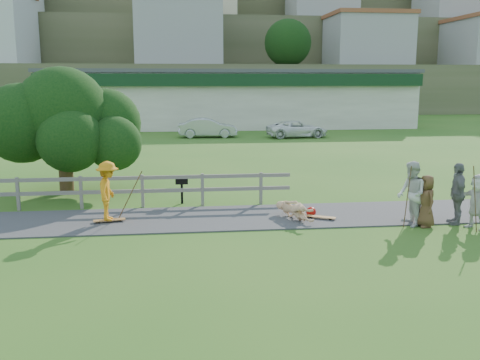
{
  "coord_description": "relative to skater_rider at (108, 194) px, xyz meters",
  "views": [
    {
      "loc": [
        -0.81,
        -14.41,
        4.2
      ],
      "look_at": [
        1.13,
        2.0,
        1.1
      ],
      "focal_mm": 40.0,
      "sensor_mm": 36.0,
      "label": 1
    }
  ],
  "objects": [
    {
      "name": "skater_rider",
      "position": [
        0.0,
        0.0,
        0.0
      ],
      "size": [
        0.69,
        1.16,
        1.76
      ],
      "primitive_type": "imported",
      "rotation": [
        0.0,
        0.0,
        1.54
      ],
      "color": "orange",
      "rests_on": "ground"
    },
    {
      "name": "spectator_b",
      "position": [
        10.2,
        -1.27,
        0.04
      ],
      "size": [
        0.68,
        1.15,
        1.83
      ],
      "primitive_type": "imported",
      "rotation": [
        0.0,
        0.0,
        4.48
      ],
      "color": "slate",
      "rests_on": "ground"
    },
    {
      "name": "fence",
      "position": [
        -1.74,
        1.96,
        -0.16
      ],
      "size": [
        15.05,
        0.1,
        1.1
      ],
      "color": "#69635C",
      "rests_on": "ground"
    },
    {
      "name": "tree",
      "position": [
        -2.15,
        4.8,
        1.13
      ],
      "size": [
        5.55,
        5.55,
        4.03
      ],
      "primitive_type": null,
      "color": "black",
      "rests_on": "ground"
    },
    {
      "name": "car_white",
      "position": [
        10.89,
        22.97,
        -0.26
      ],
      "size": [
        4.65,
        2.5,
        1.24
      ],
      "primitive_type": "imported",
      "rotation": [
        0.0,
        0.0,
        1.67
      ],
      "color": "white",
      "rests_on": "ground"
    },
    {
      "name": "spectator_c",
      "position": [
        9.17,
        -1.45,
        -0.12
      ],
      "size": [
        0.57,
        0.8,
        1.52
      ],
      "primitive_type": "imported",
      "rotation": [
        0.0,
        0.0,
        4.83
      ],
      "color": "brown",
      "rests_on": "ground"
    },
    {
      "name": "helmet",
      "position": [
        6.17,
        0.08,
        -0.73
      ],
      "size": [
        0.31,
        0.31,
        0.31
      ],
      "primitive_type": "sphere",
      "color": "#AE0F08",
      "rests_on": "ground"
    },
    {
      "name": "path",
      "position": [
        2.87,
        0.16,
        -0.86
      ],
      "size": [
        34.0,
        3.0,
        0.04
      ],
      "primitive_type": "cube",
      "color": "#3B3B3D",
      "rests_on": "ground"
    },
    {
      "name": "hillside",
      "position": [
        2.87,
        89.96,
        13.53
      ],
      "size": [
        220.0,
        67.0,
        47.5
      ],
      "color": "#464F2E",
      "rests_on": "ground"
    },
    {
      "name": "car_silver",
      "position": [
        4.31,
        23.82,
        -0.17
      ],
      "size": [
        4.35,
        1.61,
        1.42
      ],
      "primitive_type": "imported",
      "rotation": [
        0.0,
        0.0,
        1.55
      ],
      "color": "#AAACB2",
      "rests_on": "ground"
    },
    {
      "name": "bbq",
      "position": [
        2.18,
        2.35,
        -0.42
      ],
      "size": [
        0.43,
        0.33,
        0.92
      ],
      "primitive_type": null,
      "rotation": [
        0.0,
        0.0,
        -0.02
      ],
      "color": "black",
      "rests_on": "ground"
    },
    {
      "name": "longboard_rider",
      "position": [
        0.0,
        0.0,
        -0.83
      ],
      "size": [
        0.95,
        0.4,
        0.1
      ],
      "primitive_type": null,
      "rotation": [
        0.0,
        0.0,
        0.2
      ],
      "color": "olive",
      "rests_on": "ground"
    },
    {
      "name": "longboard_fallen",
      "position": [
        6.37,
        -0.37,
        -0.83
      ],
      "size": [
        0.88,
        0.62,
        0.1
      ],
      "primitive_type": null,
      "rotation": [
        0.0,
        0.0,
        -0.5
      ],
      "color": "olive",
      "rests_on": "ground"
    },
    {
      "name": "pole_spec_left",
      "position": [
        8.59,
        -1.45,
        0.02
      ],
      "size": [
        0.03,
        0.03,
        1.8
      ],
      "primitive_type": "cylinder",
      "color": "#513720",
      "rests_on": "ground"
    },
    {
      "name": "pole_spec_right",
      "position": [
        10.25,
        -2.14,
        0.07
      ],
      "size": [
        0.03,
        0.03,
        1.9
      ],
      "primitive_type": "cylinder",
      "color": "#513720",
      "rests_on": "ground"
    },
    {
      "name": "skater_fallen",
      "position": [
        5.57,
        -0.27,
        -0.58
      ],
      "size": [
        1.69,
        0.99,
        0.61
      ],
      "primitive_type": "imported",
      "rotation": [
        0.0,
        0.0,
        0.38
      ],
      "color": "tan",
      "rests_on": "ground"
    },
    {
      "name": "pole_rider",
      "position": [
        0.6,
        0.4,
        -0.04
      ],
      "size": [
        0.03,
        0.03,
        1.68
      ],
      "primitive_type": "cylinder",
      "color": "#513720",
      "rests_on": "ground"
    },
    {
      "name": "spectator_a",
      "position": [
        8.77,
        -1.32,
        0.07
      ],
      "size": [
        0.78,
        0.97,
        1.9
      ],
      "primitive_type": "imported",
      "rotation": [
        0.0,
        0.0,
        4.64
      ],
      "color": "silver",
      "rests_on": "ground"
    },
    {
      "name": "ground",
      "position": [
        2.87,
        -1.34,
        -0.88
      ],
      "size": [
        260.0,
        260.0,
        0.0
      ],
      "primitive_type": "plane",
      "color": "#2D601B",
      "rests_on": "ground"
    },
    {
      "name": "strip_mall",
      "position": [
        6.87,
        33.6,
        1.7
      ],
      "size": [
        32.5,
        10.75,
        5.1
      ],
      "color": "beige",
      "rests_on": "ground"
    },
    {
      "name": "spectator_d",
      "position": [
        10.51,
        -1.82,
        -0.09
      ],
      "size": [
        1.11,
        1.52,
        1.59
      ],
      "primitive_type": "imported",
      "rotation": [
        0.0,
        0.0,
        5.21
      ],
      "color": "silver",
      "rests_on": "ground"
    }
  ]
}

